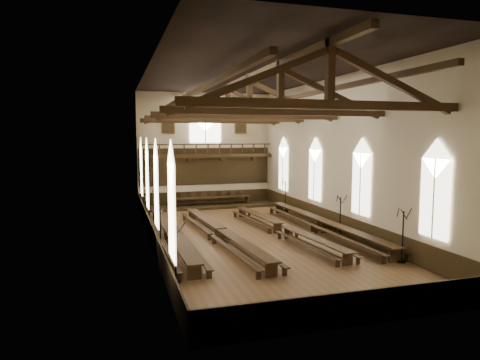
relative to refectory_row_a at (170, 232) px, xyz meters
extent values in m
plane|color=brown|center=(4.85, -0.01, -0.57)|extent=(26.00, 26.00, 0.00)
plane|color=tan|center=(4.85, 12.99, 4.43)|extent=(12.00, 0.00, 12.00)
plane|color=tan|center=(4.85, -13.01, 4.43)|extent=(12.00, 0.00, 12.00)
plane|color=tan|center=(-1.15, -0.01, 4.43)|extent=(0.00, 26.00, 26.00)
plane|color=tan|center=(10.85, -0.01, 4.43)|extent=(0.00, 26.00, 26.00)
plane|color=black|center=(4.85, -0.01, 9.43)|extent=(26.00, 26.00, 0.00)
cube|color=#2F210E|center=(4.85, 12.95, 0.03)|extent=(11.90, 0.08, 1.20)
cube|color=#2F210E|center=(4.85, -12.97, 0.03)|extent=(11.90, 0.08, 1.20)
cube|color=#2F210E|center=(-1.11, -0.01, 0.03)|extent=(0.08, 25.90, 1.20)
cube|color=#2F210E|center=(10.81, -0.01, 0.03)|extent=(0.08, 25.90, 1.20)
cube|color=white|center=(-1.05, -9.01, 2.83)|extent=(0.05, 1.80, 3.60)
cube|color=white|center=(-1.05, -9.01, 4.63)|extent=(0.05, 1.80, 1.80)
cylinder|color=tan|center=(-1.01, -9.01, 2.83)|extent=(0.08, 0.08, 3.60)
cube|color=white|center=(-1.05, -3.01, 2.83)|extent=(0.05, 1.80, 3.60)
cube|color=white|center=(-1.05, -3.01, 4.63)|extent=(0.05, 1.80, 1.80)
cylinder|color=tan|center=(-1.01, -3.01, 2.83)|extent=(0.08, 0.08, 3.60)
cube|color=white|center=(-1.05, 2.99, 2.83)|extent=(0.05, 1.80, 3.60)
cube|color=white|center=(-1.05, 2.99, 4.63)|extent=(0.05, 1.80, 1.80)
cylinder|color=tan|center=(-1.01, 2.99, 2.83)|extent=(0.08, 0.08, 3.60)
cube|color=white|center=(-1.05, 8.99, 2.83)|extent=(0.05, 1.80, 3.60)
cube|color=white|center=(-1.05, 8.99, 4.63)|extent=(0.05, 1.80, 1.80)
cylinder|color=tan|center=(-1.01, 8.99, 2.83)|extent=(0.08, 0.08, 3.60)
cube|color=white|center=(10.75, -9.01, 2.83)|extent=(0.05, 1.80, 3.60)
cube|color=white|center=(10.75, -9.01, 4.63)|extent=(0.05, 1.80, 1.80)
cylinder|color=tan|center=(10.71, -9.01, 2.83)|extent=(0.08, 0.08, 3.60)
cube|color=white|center=(10.75, -3.01, 2.83)|extent=(0.05, 1.80, 3.60)
cube|color=white|center=(10.75, -3.01, 4.63)|extent=(0.05, 1.80, 1.80)
cylinder|color=tan|center=(10.71, -3.01, 2.83)|extent=(0.08, 0.08, 3.60)
cube|color=white|center=(10.75, 2.99, 2.83)|extent=(0.05, 1.80, 3.60)
cube|color=white|center=(10.75, 2.99, 4.63)|extent=(0.05, 1.80, 1.80)
cylinder|color=tan|center=(10.71, 2.99, 2.83)|extent=(0.08, 0.08, 3.60)
cube|color=white|center=(10.75, 8.99, 2.83)|extent=(0.05, 1.80, 3.60)
cube|color=white|center=(10.75, 8.99, 4.63)|extent=(0.05, 1.80, 1.80)
cylinder|color=tan|center=(10.71, 8.99, 2.83)|extent=(0.08, 0.08, 3.60)
cube|color=white|center=(4.85, 12.89, 6.23)|extent=(2.80, 0.05, 2.40)
cube|color=white|center=(4.85, 12.89, 7.43)|extent=(2.80, 0.05, 2.80)
cylinder|color=tan|center=(4.85, 12.85, 6.23)|extent=(0.10, 0.10, 2.40)
cube|color=#3B2312|center=(4.85, 12.34, 3.83)|extent=(11.80, 1.20, 0.20)
cube|color=#2F210E|center=(4.85, 12.93, 2.88)|extent=(11.80, 0.10, 3.30)
cube|color=#3B2312|center=(4.85, 11.80, 4.88)|extent=(11.60, 0.12, 0.10)
cube|color=#3B2312|center=(4.85, 11.80, 3.98)|extent=(11.60, 0.12, 0.10)
cube|color=#3B2312|center=(0.35, 12.74, 3.58)|extent=(0.35, 0.40, 0.50)
cube|color=#3B2312|center=(3.35, 12.74, 3.58)|extent=(0.35, 0.40, 0.50)
cube|color=#3B2312|center=(6.35, 12.74, 3.58)|extent=(0.35, 0.40, 0.50)
cube|color=#3B2312|center=(9.35, 12.74, 3.58)|extent=(0.35, 0.40, 0.50)
cube|color=brown|center=(1.55, 12.90, 6.53)|extent=(1.15, 0.06, 1.45)
cube|color=black|center=(1.55, 12.86, 6.53)|extent=(0.95, 0.04, 1.25)
cube|color=brown|center=(8.15, 12.90, 6.53)|extent=(1.15, 0.06, 1.45)
cube|color=black|center=(8.15, 12.86, 6.53)|extent=(0.95, 0.04, 1.25)
cube|color=#3B2312|center=(4.85, -10.01, 6.83)|extent=(11.70, 0.35, 0.35)
cube|color=#3B2312|center=(4.85, -10.01, 8.13)|extent=(0.30, 0.30, 2.40)
cube|color=#3B2312|center=(1.97, -10.01, 7.73)|extent=(5.44, 0.26, 2.40)
cube|color=#3B2312|center=(7.73, -10.01, 7.73)|extent=(5.44, 0.26, 2.40)
cube|color=#3B2312|center=(4.85, -5.01, 6.83)|extent=(11.70, 0.35, 0.35)
cube|color=#3B2312|center=(4.85, -5.01, 8.13)|extent=(0.30, 0.30, 2.40)
cube|color=#3B2312|center=(1.97, -5.01, 7.73)|extent=(5.44, 0.26, 2.40)
cube|color=#3B2312|center=(7.73, -5.01, 7.73)|extent=(5.44, 0.26, 2.40)
cube|color=#3B2312|center=(4.85, -0.01, 6.83)|extent=(11.70, 0.35, 0.35)
cube|color=#3B2312|center=(4.85, -0.01, 8.13)|extent=(0.30, 0.30, 2.40)
cube|color=#3B2312|center=(1.97, -0.01, 7.73)|extent=(5.44, 0.26, 2.40)
cube|color=#3B2312|center=(7.73, -0.01, 7.73)|extent=(5.44, 0.26, 2.40)
cube|color=#3B2312|center=(4.85, 4.99, 6.83)|extent=(11.70, 0.35, 0.35)
cube|color=#3B2312|center=(4.85, 4.99, 8.13)|extent=(0.30, 0.30, 2.40)
cube|color=#3B2312|center=(1.97, 4.99, 7.73)|extent=(5.44, 0.26, 2.40)
cube|color=#3B2312|center=(7.73, 4.99, 7.73)|extent=(5.44, 0.26, 2.40)
cube|color=#3B2312|center=(4.85, 9.99, 6.83)|extent=(11.70, 0.35, 0.35)
cube|color=#3B2312|center=(4.85, 9.99, 8.13)|extent=(0.30, 0.30, 2.40)
cube|color=#3B2312|center=(1.97, 9.99, 7.73)|extent=(5.44, 0.26, 2.40)
cube|color=#3B2312|center=(7.73, 9.99, 7.73)|extent=(5.44, 0.26, 2.40)
cube|color=#3B2312|center=(1.49, -0.01, 8.13)|extent=(0.25, 25.70, 0.25)
cube|color=#3B2312|center=(8.21, -0.01, 8.13)|extent=(0.25, 25.70, 0.25)
cube|color=#3B2312|center=(4.85, -0.01, 9.13)|extent=(0.30, 25.70, 0.30)
cube|color=#3B2312|center=(0.00, -3.70, 0.17)|extent=(0.86, 7.33, 0.08)
cube|color=#3B2312|center=(0.00, -6.99, -0.22)|extent=(0.62, 0.09, 0.70)
cube|color=#3B2312|center=(0.00, -0.41, -0.22)|extent=(0.62, 0.09, 0.70)
cube|color=#3B2312|center=(0.00, -3.70, -0.31)|extent=(0.20, 6.48, 0.08)
cube|color=#3B2312|center=(-0.65, -3.71, -0.13)|extent=(0.43, 7.32, 0.06)
cube|color=#3B2312|center=(-0.65, -7.06, -0.37)|extent=(0.24, 0.08, 0.41)
cube|color=#3B2312|center=(-0.65, -0.37, -0.37)|extent=(0.24, 0.08, 0.41)
cube|color=#3B2312|center=(0.65, -3.69, -0.13)|extent=(0.43, 7.32, 0.06)
cube|color=#3B2312|center=(0.65, -7.03, -0.37)|extent=(0.24, 0.08, 0.41)
cube|color=#3B2312|center=(0.65, -0.34, -0.37)|extent=(0.24, 0.08, 0.41)
cube|color=#3B2312|center=(0.00, 3.70, 0.17)|extent=(0.86, 7.33, 0.08)
cube|color=#3B2312|center=(0.00, 0.41, -0.22)|extent=(0.62, 0.09, 0.70)
cube|color=#3B2312|center=(0.00, 6.99, -0.22)|extent=(0.62, 0.09, 0.70)
cube|color=#3B2312|center=(0.00, 3.70, -0.31)|extent=(0.20, 6.48, 0.08)
cube|color=#3B2312|center=(-0.65, 3.69, -0.13)|extent=(0.43, 7.32, 0.06)
cube|color=#3B2312|center=(-0.65, 0.34, -0.37)|extent=(0.24, 0.08, 0.41)
cube|color=#3B2312|center=(-0.65, 7.03, -0.37)|extent=(0.24, 0.08, 0.41)
cube|color=#3B2312|center=(0.65, 3.71, -0.13)|extent=(0.43, 7.32, 0.06)
cube|color=#3B2312|center=(0.65, 0.37, -0.37)|extent=(0.24, 0.08, 0.41)
cube|color=#3B2312|center=(0.65, 7.06, -0.37)|extent=(0.24, 0.08, 0.41)
cube|color=#3B2312|center=(2.92, -4.42, 0.15)|extent=(1.23, 7.14, 0.08)
cube|color=#3B2312|center=(2.92, -7.62, -0.23)|extent=(0.61, 0.13, 0.68)
cube|color=#3B2312|center=(2.92, -1.22, -0.23)|extent=(0.61, 0.13, 0.68)
cube|color=#3B2312|center=(2.92, -4.42, -0.32)|extent=(0.55, 6.29, 0.08)
cube|color=#3B2312|center=(2.30, -4.47, -0.15)|extent=(0.81, 7.11, 0.06)
cube|color=#3B2312|center=(2.30, -7.72, -0.37)|extent=(0.23, 0.09, 0.40)
cube|color=#3B2312|center=(2.30, -1.22, -0.37)|extent=(0.23, 0.09, 0.40)
cube|color=#3B2312|center=(3.55, -4.38, -0.15)|extent=(0.81, 7.11, 0.06)
cube|color=#3B2312|center=(3.55, -7.63, -0.37)|extent=(0.23, 0.09, 0.40)
cube|color=#3B2312|center=(3.55, -1.13, -0.37)|extent=(0.23, 0.09, 0.40)
cube|color=#3B2312|center=(2.92, 2.98, 0.15)|extent=(1.23, 7.14, 0.08)
cube|color=#3B2312|center=(2.92, -0.22, -0.23)|extent=(0.61, 0.13, 0.68)
cube|color=#3B2312|center=(2.92, 6.18, -0.23)|extent=(0.61, 0.13, 0.68)
cube|color=#3B2312|center=(2.92, 2.98, -0.32)|extent=(0.55, 6.29, 0.08)
cube|color=#3B2312|center=(2.30, 2.93, -0.15)|extent=(0.81, 7.11, 0.06)
cube|color=#3B2312|center=(2.30, -0.32, -0.37)|extent=(0.23, 0.09, 0.40)
cube|color=#3B2312|center=(2.30, 6.18, -0.37)|extent=(0.23, 0.09, 0.40)
cube|color=#3B2312|center=(3.55, 3.02, -0.15)|extent=(0.81, 7.11, 0.06)
cube|color=#3B2312|center=(3.55, -0.23, -0.37)|extent=(0.23, 0.09, 0.40)
cube|color=#3B2312|center=(3.55, 6.27, -0.37)|extent=(0.23, 0.09, 0.40)
cube|color=#3B2312|center=(6.91, -4.12, 0.10)|extent=(1.28, 6.63, 0.08)
cube|color=#3B2312|center=(6.91, -7.08, -0.26)|extent=(0.57, 0.13, 0.63)
cube|color=#3B2312|center=(6.91, -1.15, -0.26)|extent=(0.57, 0.13, 0.63)
cube|color=#3B2312|center=(6.91, -4.12, -0.34)|extent=(0.63, 5.82, 0.08)
cube|color=#3B2312|center=(6.33, -4.17, -0.18)|extent=(0.89, 6.59, 0.06)
cube|color=#3B2312|center=(6.33, -7.19, -0.39)|extent=(0.22, 0.09, 0.37)
cube|color=#3B2312|center=(6.33, -1.16, -0.39)|extent=(0.22, 0.09, 0.37)
cube|color=#3B2312|center=(7.49, -4.06, -0.18)|extent=(0.89, 6.59, 0.06)
cube|color=#3B2312|center=(7.49, -7.08, -0.39)|extent=(0.22, 0.09, 0.37)
cube|color=#3B2312|center=(7.49, -1.04, -0.39)|extent=(0.22, 0.09, 0.37)
cube|color=#3B2312|center=(6.91, 3.28, 0.10)|extent=(1.28, 6.63, 0.08)
cube|color=#3B2312|center=(6.91, 0.32, -0.26)|extent=(0.57, 0.13, 0.63)
cube|color=#3B2312|center=(6.91, 6.25, -0.26)|extent=(0.57, 0.13, 0.63)
cube|color=#3B2312|center=(6.91, 3.28, -0.34)|extent=(0.63, 5.82, 0.08)
cube|color=#3B2312|center=(6.33, 3.23, -0.18)|extent=(0.89, 6.59, 0.06)
cube|color=#3B2312|center=(6.33, 0.21, -0.39)|extent=(0.22, 0.09, 0.37)
cube|color=#3B2312|center=(6.33, 6.24, -0.39)|extent=(0.22, 0.09, 0.37)
cube|color=#3B2312|center=(7.49, 3.34, -0.18)|extent=(0.89, 6.59, 0.06)
cube|color=#3B2312|center=(7.49, 0.32, -0.39)|extent=(0.22, 0.09, 0.37)
cube|color=#3B2312|center=(7.49, 6.36, -0.39)|extent=(0.22, 0.09, 0.37)
cube|color=#3B2312|center=(9.85, -3.88, 0.19)|extent=(0.99, 7.56, 0.09)
cube|color=#3B2312|center=(9.85, -7.27, -0.21)|extent=(0.64, 0.11, 0.72)
cube|color=#3B2312|center=(9.85, -0.48, -0.21)|extent=(0.64, 0.11, 0.72)
cube|color=#3B2312|center=(9.85, -3.88, -0.30)|extent=(0.29, 6.68, 0.09)
cube|color=#3B2312|center=(9.19, -3.90, -0.12)|extent=(0.54, 7.55, 0.06)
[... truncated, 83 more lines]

